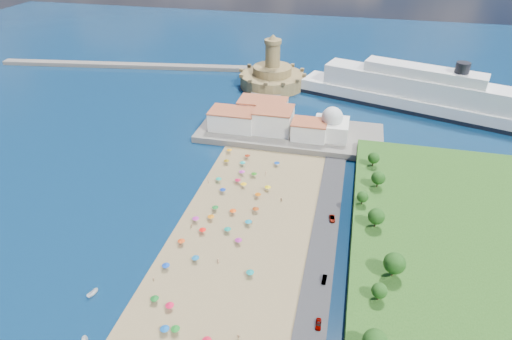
# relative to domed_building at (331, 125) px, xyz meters

# --- Properties ---
(ground) EXTENTS (700.00, 700.00, 0.00)m
(ground) POSITION_rel_domed_building_xyz_m (-30.00, -71.00, -8.97)
(ground) COLOR #071938
(ground) RESTS_ON ground
(terrace) EXTENTS (90.00, 36.00, 3.00)m
(terrace) POSITION_rel_domed_building_xyz_m (-20.00, 2.00, -7.47)
(terrace) COLOR #59544C
(terrace) RESTS_ON ground
(jetty) EXTENTS (18.00, 70.00, 2.40)m
(jetty) POSITION_rel_domed_building_xyz_m (-42.00, 37.00, -7.77)
(jetty) COLOR #59544C
(jetty) RESTS_ON ground
(breakwater) EXTENTS (199.03, 34.77, 2.60)m
(breakwater) POSITION_rel_domed_building_xyz_m (-140.00, 82.00, -7.67)
(breakwater) COLOR #59544C
(breakwater) RESTS_ON ground
(waterfront_buildings) EXTENTS (57.00, 29.00, 11.00)m
(waterfront_buildings) POSITION_rel_domed_building_xyz_m (-33.05, 2.64, -1.10)
(waterfront_buildings) COLOR silver
(waterfront_buildings) RESTS_ON terrace
(domed_building) EXTENTS (16.00, 16.00, 15.00)m
(domed_building) POSITION_rel_domed_building_xyz_m (0.00, 0.00, 0.00)
(domed_building) COLOR silver
(domed_building) RESTS_ON terrace
(fortress) EXTENTS (40.00, 40.00, 32.40)m
(fortress) POSITION_rel_domed_building_xyz_m (-42.00, 67.00, -2.29)
(fortress) COLOR #9A7F4D
(fortress) RESTS_ON ground
(cruise_ship) EXTENTS (135.38, 59.73, 29.60)m
(cruise_ship) POSITION_rel_domed_building_xyz_m (44.34, 50.63, -0.21)
(cruise_ship) COLOR black
(cruise_ship) RESTS_ON ground
(beach_parasols) EXTENTS (30.30, 113.13, 2.20)m
(beach_parasols) POSITION_rel_domed_building_xyz_m (-32.06, -76.49, -6.83)
(beach_parasols) COLOR gray
(beach_parasols) RESTS_ON beach
(beachgoers) EXTENTS (34.65, 93.52, 1.89)m
(beachgoers) POSITION_rel_domed_building_xyz_m (-30.62, -70.01, -7.83)
(beachgoers) COLOR tan
(beachgoers) RESTS_ON beach
(moored_boats) EXTENTS (10.60, 19.85, 1.69)m
(moored_boats) POSITION_rel_domed_building_xyz_m (-55.52, -121.28, -8.16)
(moored_boats) COLOR white
(moored_boats) RESTS_ON ground
(parked_cars) EXTENTS (2.69, 51.29, 1.30)m
(parked_cars) POSITION_rel_domed_building_xyz_m (6.00, -84.27, -7.65)
(parked_cars) COLOR gray
(parked_cars) RESTS_ON promenade
(hillside_trees) EXTENTS (16.44, 104.86, 8.09)m
(hillside_trees) POSITION_rel_domed_building_xyz_m (20.35, -82.93, 1.26)
(hillside_trees) COLOR #382314
(hillside_trees) RESTS_ON hillside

